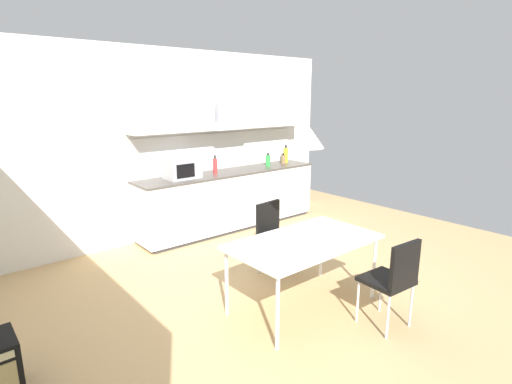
{
  "coord_description": "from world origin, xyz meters",
  "views": [
    {
      "loc": [
        -2.51,
        -2.85,
        2.11
      ],
      "look_at": [
        0.43,
        0.67,
        1.0
      ],
      "focal_mm": 28.0,
      "sensor_mm": 36.0,
      "label": 1
    }
  ],
  "objects_px": {
    "bottle_brown": "(283,159)",
    "dining_table": "(304,244)",
    "bottle_yellow": "(286,155)",
    "chair_near_right": "(394,275)",
    "pendant_lamp": "(307,136)",
    "chair_far_right": "(274,230)",
    "bottle_red": "(215,166)",
    "microwave": "(182,169)",
    "bottle_green": "(268,160)"
  },
  "relations": [
    {
      "from": "bottle_yellow",
      "to": "pendant_lamp",
      "type": "bearing_deg",
      "value": -130.92
    },
    {
      "from": "pendant_lamp",
      "to": "chair_near_right",
      "type": "bearing_deg",
      "value": -67.54
    },
    {
      "from": "bottle_red",
      "to": "chair_near_right",
      "type": "bearing_deg",
      "value": -95.43
    },
    {
      "from": "microwave",
      "to": "chair_far_right",
      "type": "height_order",
      "value": "microwave"
    },
    {
      "from": "bottle_brown",
      "to": "chair_near_right",
      "type": "xyz_separation_m",
      "value": [
        -1.78,
        -3.31,
        -0.48
      ]
    },
    {
      "from": "bottle_yellow",
      "to": "bottle_brown",
      "type": "distance_m",
      "value": 0.15
    },
    {
      "from": "bottle_red",
      "to": "bottle_yellow",
      "type": "distance_m",
      "value": 1.59
    },
    {
      "from": "microwave",
      "to": "bottle_green",
      "type": "xyz_separation_m",
      "value": [
        1.65,
        -0.02,
        -0.04
      ]
    },
    {
      "from": "bottle_yellow",
      "to": "chair_near_right",
      "type": "distance_m",
      "value": 3.92
    },
    {
      "from": "dining_table",
      "to": "chair_far_right",
      "type": "xyz_separation_m",
      "value": [
        0.33,
        0.8,
        -0.14
      ]
    },
    {
      "from": "microwave",
      "to": "chair_far_right",
      "type": "xyz_separation_m",
      "value": [
        0.24,
        -1.72,
        -0.54
      ]
    },
    {
      "from": "microwave",
      "to": "bottle_brown",
      "type": "xyz_separation_m",
      "value": [
        2.02,
        -0.02,
        -0.06
      ]
    },
    {
      "from": "bottle_brown",
      "to": "bottle_yellow",
      "type": "bearing_deg",
      "value": 29.02
    },
    {
      "from": "bottle_brown",
      "to": "dining_table",
      "type": "bearing_deg",
      "value": -130.07
    },
    {
      "from": "dining_table",
      "to": "chair_near_right",
      "type": "distance_m",
      "value": 0.88
    },
    {
      "from": "bottle_yellow",
      "to": "dining_table",
      "type": "distance_m",
      "value": 3.43
    },
    {
      "from": "chair_near_right",
      "to": "pendant_lamp",
      "type": "height_order",
      "value": "pendant_lamp"
    },
    {
      "from": "bottle_red",
      "to": "chair_near_right",
      "type": "relative_size",
      "value": 0.33
    },
    {
      "from": "bottle_brown",
      "to": "pendant_lamp",
      "type": "xyz_separation_m",
      "value": [
        -2.11,
        -2.51,
        0.73
      ]
    },
    {
      "from": "bottle_brown",
      "to": "pendant_lamp",
      "type": "distance_m",
      "value": 3.36
    },
    {
      "from": "bottle_yellow",
      "to": "pendant_lamp",
      "type": "relative_size",
      "value": 1.0
    },
    {
      "from": "microwave",
      "to": "bottle_red",
      "type": "height_order",
      "value": "bottle_red"
    },
    {
      "from": "microwave",
      "to": "chair_near_right",
      "type": "distance_m",
      "value": 3.38
    },
    {
      "from": "chair_far_right",
      "to": "chair_near_right",
      "type": "xyz_separation_m",
      "value": [
        0.0,
        -1.61,
        0.0
      ]
    },
    {
      "from": "bottle_brown",
      "to": "dining_table",
      "type": "xyz_separation_m",
      "value": [
        -2.11,
        -2.51,
        -0.34
      ]
    },
    {
      "from": "bottle_red",
      "to": "dining_table",
      "type": "relative_size",
      "value": 0.19
    },
    {
      "from": "bottle_brown",
      "to": "bottle_green",
      "type": "bearing_deg",
      "value": -179.31
    },
    {
      "from": "bottle_yellow",
      "to": "bottle_green",
      "type": "xyz_separation_m",
      "value": [
        -0.49,
        -0.07,
        -0.04
      ]
    },
    {
      "from": "bottle_yellow",
      "to": "bottle_brown",
      "type": "bearing_deg",
      "value": -150.98
    },
    {
      "from": "bottle_red",
      "to": "chair_far_right",
      "type": "relative_size",
      "value": 0.33
    },
    {
      "from": "bottle_red",
      "to": "bottle_green",
      "type": "relative_size",
      "value": 1.28
    },
    {
      "from": "dining_table",
      "to": "chair_far_right",
      "type": "distance_m",
      "value": 0.88
    },
    {
      "from": "microwave",
      "to": "bottle_green",
      "type": "relative_size",
      "value": 2.12
    },
    {
      "from": "bottle_brown",
      "to": "microwave",
      "type": "bearing_deg",
      "value": 179.46
    },
    {
      "from": "dining_table",
      "to": "microwave",
      "type": "bearing_deg",
      "value": 87.97
    },
    {
      "from": "bottle_red",
      "to": "chair_near_right",
      "type": "xyz_separation_m",
      "value": [
        -0.31,
        -3.3,
        -0.53
      ]
    },
    {
      "from": "microwave",
      "to": "chair_near_right",
      "type": "relative_size",
      "value": 0.55
    },
    {
      "from": "bottle_red",
      "to": "bottle_brown",
      "type": "distance_m",
      "value": 1.46
    },
    {
      "from": "bottle_red",
      "to": "bottle_yellow",
      "type": "relative_size",
      "value": 0.91
    },
    {
      "from": "dining_table",
      "to": "chair_near_right",
      "type": "relative_size",
      "value": 1.73
    },
    {
      "from": "microwave",
      "to": "bottle_yellow",
      "type": "height_order",
      "value": "bottle_yellow"
    },
    {
      "from": "bottle_brown",
      "to": "chair_far_right",
      "type": "xyz_separation_m",
      "value": [
        -1.78,
        -1.7,
        -0.48
      ]
    },
    {
      "from": "bottle_green",
      "to": "bottle_brown",
      "type": "height_order",
      "value": "bottle_green"
    },
    {
      "from": "chair_far_right",
      "to": "dining_table",
      "type": "bearing_deg",
      "value": -112.38
    },
    {
      "from": "bottle_green",
      "to": "dining_table",
      "type": "distance_m",
      "value": 3.07
    },
    {
      "from": "bottle_yellow",
      "to": "bottle_brown",
      "type": "relative_size",
      "value": 1.71
    },
    {
      "from": "chair_far_right",
      "to": "pendant_lamp",
      "type": "xyz_separation_m",
      "value": [
        -0.33,
        -0.8,
        1.21
      ]
    },
    {
      "from": "chair_near_right",
      "to": "microwave",
      "type": "bearing_deg",
      "value": 94.17
    },
    {
      "from": "pendant_lamp",
      "to": "bottle_red",
      "type": "bearing_deg",
      "value": 75.48
    },
    {
      "from": "bottle_green",
      "to": "pendant_lamp",
      "type": "xyz_separation_m",
      "value": [
        -1.74,
        -2.5,
        0.71
      ]
    }
  ]
}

